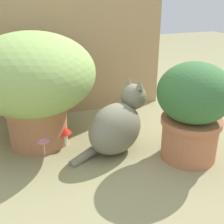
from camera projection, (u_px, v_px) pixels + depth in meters
name	position (u px, v px, depth m)	size (l,w,h in m)	color
ground_plane	(83.00, 152.00, 1.25)	(6.00, 6.00, 0.00)	#8E875C
cardboard_backdrop	(56.00, 42.00, 1.49)	(1.19, 0.03, 0.80)	tan
grass_planter	(33.00, 80.00, 1.22)	(0.53, 0.53, 0.50)	#B06F48
leafy_planter	(193.00, 108.00, 1.14)	(0.29, 0.29, 0.40)	#BA6F4A
cat	(118.00, 125.00, 1.22)	(0.39, 0.26, 0.32)	gray
mushroom_ornament_red	(63.00, 131.00, 1.28)	(0.08, 0.08, 0.10)	silver
mushroom_ornament_pink	(43.00, 140.00, 1.21)	(0.07, 0.07, 0.10)	silver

